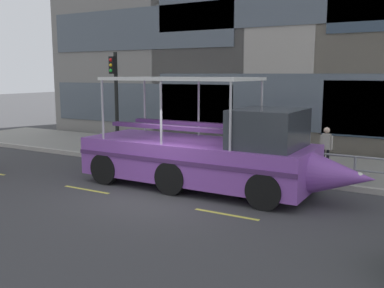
{
  "coord_description": "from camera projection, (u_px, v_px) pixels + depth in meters",
  "views": [
    {
      "loc": [
        7.09,
        -10.62,
        3.55
      ],
      "look_at": [
        0.01,
        1.5,
        1.3
      ],
      "focal_mm": 41.19,
      "sensor_mm": 36.0,
      "label": 1
    }
  ],
  "objects": [
    {
      "name": "curb_guardrail",
      "position": [
        229.0,
        152.0,
        15.77
      ],
      "size": [
        12.19,
        0.09,
        0.87
      ],
      "color": "gray",
      "rests_on": "sidewalk"
    },
    {
      "name": "sidewalk",
      "position": [
        243.0,
        160.0,
        17.91
      ],
      "size": [
        32.0,
        4.8,
        0.18
      ],
      "primitive_type": "cube",
      "color": "gray",
      "rests_on": "ground_plane"
    },
    {
      "name": "ground_plane",
      "position": [
        167.0,
        194.0,
        13.15
      ],
      "size": [
        120.0,
        120.0,
        0.0
      ],
      "primitive_type": "plane",
      "color": "#3D3D3F"
    },
    {
      "name": "pedestrian_mid_left",
      "position": [
        242.0,
        136.0,
        16.95
      ],
      "size": [
        0.3,
        0.42,
        1.62
      ],
      "color": "#1E2338",
      "rests_on": "sidewalk"
    },
    {
      "name": "pedestrian_near_bow",
      "position": [
        326.0,
        145.0,
        15.27
      ],
      "size": [
        0.45,
        0.21,
        1.54
      ],
      "color": "black",
      "rests_on": "sidewalk"
    },
    {
      "name": "curb_edge",
      "position": [
        214.0,
        171.0,
        15.78
      ],
      "size": [
        32.0,
        0.18,
        0.18
      ],
      "primitive_type": "cube",
      "color": "#B2ADA3",
      "rests_on": "ground_plane"
    },
    {
      "name": "duck_tour_boat",
      "position": [
        211.0,
        154.0,
        13.53
      ],
      "size": [
        9.11,
        2.64,
        3.44
      ],
      "color": "purple",
      "rests_on": "ground_plane"
    },
    {
      "name": "lane_centreline",
      "position": [
        150.0,
        201.0,
        12.41
      ],
      "size": [
        25.8,
        0.12,
        0.01
      ],
      "color": "#DBD64C",
      "rests_on": "ground_plane"
    },
    {
      "name": "leaned_bicycle",
      "position": [
        122.0,
        144.0,
        18.8
      ],
      "size": [
        1.74,
        0.46,
        0.96
      ],
      "color": "black",
      "rests_on": "sidewalk"
    },
    {
      "name": "traffic_light_pole",
      "position": [
        115.0,
        92.0,
        18.72
      ],
      "size": [
        0.24,
        0.46,
        4.26
      ],
      "color": "black",
      "rests_on": "sidewalk"
    }
  ]
}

